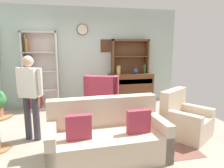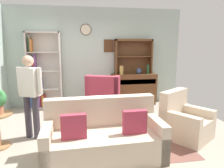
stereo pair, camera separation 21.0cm
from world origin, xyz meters
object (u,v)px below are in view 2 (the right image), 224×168
(bookshelf, at_px, (42,74))
(vase_tall, at_px, (122,70))
(bottle_wine, at_px, (148,69))
(person_reading, at_px, (30,91))
(vase_round, at_px, (139,71))
(wingback_chair, at_px, (104,102))
(sideboard, at_px, (134,87))
(couch_floral, at_px, (103,137))
(armchair_floral, at_px, (185,122))
(sideboard_hutch, at_px, (133,52))

(bookshelf, xyz_separation_m, vase_tall, (2.21, -0.16, 0.08))
(bottle_wine, bearing_deg, person_reading, -148.15)
(bookshelf, bearing_deg, person_reading, -87.00)
(vase_round, height_order, bottle_wine, bottle_wine)
(vase_tall, bearing_deg, wingback_chair, -124.62)
(sideboard, bearing_deg, bookshelf, 178.14)
(sideboard, relative_size, couch_floral, 0.71)
(wingback_chair, xyz_separation_m, person_reading, (-1.49, -0.91, 0.52))
(vase_round, height_order, couch_floral, vase_round)
(couch_floral, bearing_deg, wingback_chair, 81.87)
(vase_tall, relative_size, vase_round, 1.45)
(couch_floral, bearing_deg, sideboard, 65.44)
(bottle_wine, bearing_deg, wingback_chair, -147.60)
(bottle_wine, distance_m, armchair_floral, 2.38)
(couch_floral, xyz_separation_m, armchair_floral, (1.62, 0.42, -0.02))
(sideboard_hutch, relative_size, vase_round, 6.47)
(vase_round, xyz_separation_m, person_reading, (-2.63, -1.82, -0.10))
(sideboard_hutch, bearing_deg, person_reading, -141.43)
(bookshelf, xyz_separation_m, sideboard_hutch, (2.60, 0.02, 0.59))
(sideboard_hutch, height_order, couch_floral, sideboard_hutch)
(bookshelf, xyz_separation_m, sideboard, (2.60, -0.08, -0.46))
(wingback_chair, height_order, person_reading, person_reading)
(couch_floral, bearing_deg, sideboard_hutch, 66.26)
(sideboard, bearing_deg, bottle_wine, -12.89)
(bookshelf, bearing_deg, armchair_floral, -39.45)
(vase_tall, xyz_separation_m, vase_round, (0.52, 0.01, -0.04))
(bottle_wine, height_order, person_reading, person_reading)
(armchair_floral, height_order, wingback_chair, wingback_chair)
(sideboard, height_order, sideboard_hutch, sideboard_hutch)
(bookshelf, distance_m, person_reading, 1.97)
(vase_round, relative_size, wingback_chair, 0.16)
(sideboard_hutch, bearing_deg, couch_floral, -113.74)
(vase_round, relative_size, couch_floral, 0.09)
(bookshelf, height_order, vase_tall, bookshelf)
(sideboard_hutch, distance_m, couch_floral, 3.38)
(sideboard, height_order, bottle_wine, bottle_wine)
(person_reading, bearing_deg, bottle_wine, 31.85)
(armchair_floral, height_order, person_reading, person_reading)
(vase_tall, bearing_deg, couch_floral, -108.04)
(wingback_chair, bearing_deg, couch_floral, -98.13)
(person_reading, bearing_deg, sideboard, 37.01)
(couch_floral, xyz_separation_m, wingback_chair, (0.26, 1.79, 0.07))
(sideboard, distance_m, sideboard_hutch, 1.06)
(vase_round, height_order, wingback_chair, vase_round)
(sideboard, relative_size, vase_tall, 5.27)
(sideboard, xyz_separation_m, armchair_floral, (0.35, -2.35, -0.22))
(bookshelf, relative_size, couch_floral, 1.15)
(couch_floral, bearing_deg, vase_round, 62.69)
(vase_tall, bearing_deg, person_reading, -139.47)
(bookshelf, bearing_deg, couch_floral, -64.86)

